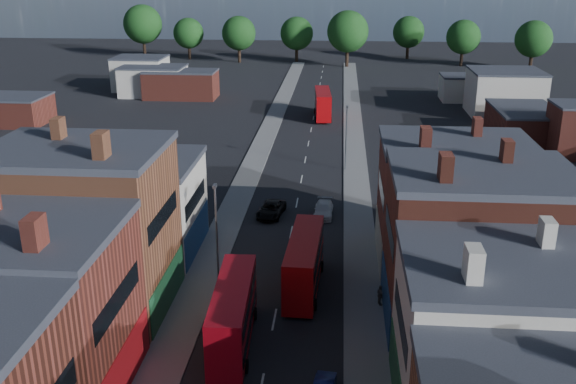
% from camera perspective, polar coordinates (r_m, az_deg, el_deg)
% --- Properties ---
extents(pavement_west, '(3.00, 200.00, 0.12)m').
position_cam_1_polar(pavement_west, '(71.44, -4.30, -0.21)').
color(pavement_west, gray).
rests_on(pavement_west, ground).
extents(pavement_east, '(3.00, 200.00, 0.12)m').
position_cam_1_polar(pavement_east, '(70.65, 6.18, -0.50)').
color(pavement_east, gray).
rests_on(pavement_east, ground).
extents(lamp_post_2, '(0.25, 0.70, 8.12)m').
position_cam_1_polar(lamp_post_2, '(51.19, -6.39, -2.97)').
color(lamp_post_2, slate).
rests_on(lamp_post_2, ground).
extents(lamp_post_3, '(0.25, 0.70, 8.12)m').
position_cam_1_polar(lamp_post_3, '(78.80, 5.21, 5.21)').
color(lamp_post_3, slate).
rests_on(lamp_post_3, ground).
extents(bus_0, '(2.86, 10.09, 4.32)m').
position_cam_1_polar(bus_0, '(43.57, -4.92, -10.71)').
color(bus_0, '#AD0917').
rests_on(bus_0, ground).
extents(bus_1, '(2.86, 10.11, 4.33)m').
position_cam_1_polar(bus_1, '(50.30, 1.45, -6.24)').
color(bus_1, '#AE090B').
rests_on(bus_1, ground).
extents(bus_2, '(3.16, 10.51, 4.48)m').
position_cam_1_polar(bus_2, '(106.96, 3.11, 7.87)').
color(bus_2, '#A9070A').
rests_on(bus_2, ground).
extents(car_2, '(2.93, 5.22, 1.38)m').
position_cam_1_polar(car_2, '(65.21, -1.51, -1.56)').
color(car_2, black).
rests_on(car_2, ground).
extents(car_3, '(2.01, 4.63, 1.33)m').
position_cam_1_polar(car_3, '(65.32, 3.19, -1.57)').
color(car_3, silver).
rests_on(car_3, ground).
extents(ped_3, '(0.71, 1.03, 1.62)m').
position_cam_1_polar(ped_3, '(48.97, 8.19, -9.07)').
color(ped_3, '#545048').
rests_on(ped_3, pavement_east).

